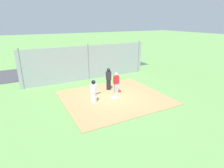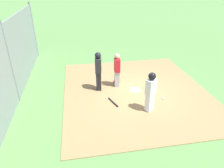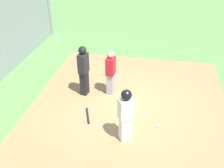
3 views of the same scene
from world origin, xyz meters
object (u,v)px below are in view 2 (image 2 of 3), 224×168
at_px(runner, 151,90).
at_px(baseball, 163,98).
at_px(catcher, 117,70).
at_px(home_plate, 135,90).
at_px(baseball_bat, 113,102).
at_px(umpire, 98,71).
at_px(catcher_mask, 115,81).

bearing_deg(runner, baseball, -84.32).
relative_size(runner, baseball, 21.73).
bearing_deg(catcher, runner, -63.55).
distance_m(home_plate, baseball_bat, 1.48).
bearing_deg(baseball_bat, umpire, -0.74).
height_order(catcher, baseball_bat, catcher).
distance_m(catcher_mask, baseball, 2.55).
bearing_deg(runner, home_plate, -28.40).
bearing_deg(umpire, home_plate, -3.72).
distance_m(catcher, umpire, 0.91).
bearing_deg(baseball, runner, -52.48).
bearing_deg(catcher_mask, runner, 18.36).
bearing_deg(baseball_bat, runner, -140.96).
relative_size(runner, catcher_mask, 6.70).
relative_size(umpire, baseball_bat, 2.37).
height_order(baseball_bat, baseball, baseball).
relative_size(runner, baseball_bat, 2.12).
distance_m(catcher, baseball, 2.43).
bearing_deg(home_plate, catcher_mask, -140.46).
height_order(runner, catcher_mask, runner).
distance_m(runner, baseball, 1.41).
height_order(home_plate, baseball_bat, baseball_bat).
distance_m(baseball_bat, baseball, 2.16).
xyz_separation_m(umpire, baseball, (1.33, 2.60, -0.91)).
bearing_deg(umpire, baseball_bat, -61.85).
bearing_deg(umpire, baseball, -18.40).
bearing_deg(catcher, catcher_mask, 97.11).
bearing_deg(catcher_mask, home_plate, 39.54).
bearing_deg(catcher, baseball_bat, -101.52).
xyz_separation_m(baseball_bat, baseball, (0.09, 2.16, 0.01)).
relative_size(umpire, catcher_mask, 7.47).
height_order(umpire, baseball, umpire).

